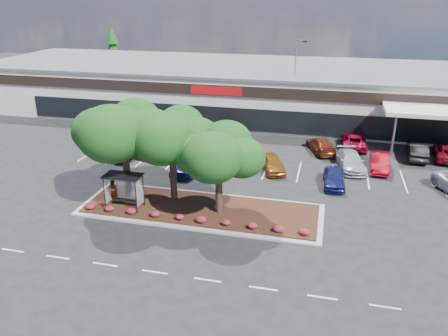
# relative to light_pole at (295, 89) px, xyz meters

# --- Properties ---
(ground) EXTENTS (160.00, 160.00, 0.00)m
(ground) POSITION_rel_light_pole_xyz_m (-2.51, -27.98, -4.55)
(ground) COLOR black
(ground) RESTS_ON ground
(retail_store) EXTENTS (80.40, 25.20, 6.25)m
(retail_store) POSITION_rel_light_pole_xyz_m (-2.44, 5.93, -1.39)
(retail_store) COLOR silver
(retail_store) RESTS_ON ground
(landscape_island) EXTENTS (18.00, 6.00, 0.26)m
(landscape_island) POSITION_rel_light_pole_xyz_m (-4.51, -23.98, -4.42)
(landscape_island) COLOR #9E9E99
(landscape_island) RESTS_ON ground
(lane_markings) EXTENTS (33.12, 20.06, 0.01)m
(lane_markings) POSITION_rel_light_pole_xyz_m (-2.65, -17.56, -4.54)
(lane_markings) COLOR silver
(lane_markings) RESTS_ON ground
(shrub_row) EXTENTS (17.00, 0.80, 0.50)m
(shrub_row) POSITION_rel_light_pole_xyz_m (-4.51, -26.08, -4.04)
(shrub_row) COLOR maroon
(shrub_row) RESTS_ON landscape_island
(bus_shelter) EXTENTS (2.75, 1.55, 2.59)m
(bus_shelter) POSITION_rel_light_pole_xyz_m (-10.01, -25.03, -2.24)
(bus_shelter) COLOR black
(bus_shelter) RESTS_ON landscape_island
(island_tree_west) EXTENTS (7.20, 7.20, 7.89)m
(island_tree_west) POSITION_rel_light_pole_xyz_m (-10.51, -23.48, -0.34)
(island_tree_west) COLOR #113C0F
(island_tree_west) RESTS_ON landscape_island
(island_tree_mid) EXTENTS (6.60, 6.60, 7.32)m
(island_tree_mid) POSITION_rel_light_pole_xyz_m (-7.01, -22.78, -0.63)
(island_tree_mid) COLOR #113C0F
(island_tree_mid) RESTS_ON landscape_island
(island_tree_east) EXTENTS (5.80, 5.80, 6.50)m
(island_tree_east) POSITION_rel_light_pole_xyz_m (-3.01, -24.28, -1.04)
(island_tree_east) COLOR #113C0F
(island_tree_east) RESTS_ON landscape_island
(conifer_north_west) EXTENTS (4.40, 4.40, 10.00)m
(conifer_north_west) POSITION_rel_light_pole_xyz_m (-32.51, 18.02, 0.45)
(conifer_north_west) COLOR #113C0F
(conifer_north_west) RESTS_ON ground
(person_waiting) EXTENTS (0.73, 0.52, 1.85)m
(person_waiting) POSITION_rel_light_pole_xyz_m (-11.16, -24.69, -3.36)
(person_waiting) COLOR #594C47
(person_waiting) RESTS_ON landscape_island
(light_pole) EXTENTS (1.43, 0.61, 10.24)m
(light_pole) POSITION_rel_light_pole_xyz_m (0.00, 0.00, 0.00)
(light_pole) COLOR #9E9E99
(light_pole) RESTS_ON ground
(car_0) EXTENTS (2.94, 5.07, 1.62)m
(car_0) POSITION_rel_light_pole_xyz_m (-14.52, -14.49, -3.74)
(car_0) COLOR black
(car_0) RESTS_ON ground
(car_1) EXTENTS (3.69, 5.08, 1.61)m
(car_1) POSITION_rel_light_pole_xyz_m (-11.33, -12.45, -3.74)
(car_1) COLOR black
(car_1) RESTS_ON ground
(car_2) EXTENTS (2.87, 5.49, 1.72)m
(car_2) POSITION_rel_light_pole_xyz_m (-11.57, -12.23, -3.69)
(car_2) COLOR maroon
(car_2) RESTS_ON ground
(car_3) EXTENTS (2.41, 4.90, 1.61)m
(car_3) POSITION_rel_light_pole_xyz_m (-7.82, -16.88, -3.74)
(car_3) COLOR navy
(car_3) RESTS_ON ground
(car_4) EXTENTS (3.18, 4.68, 1.48)m
(car_4) POSITION_rel_light_pole_xyz_m (-0.41, -14.80, -3.81)
(car_4) COLOR brown
(car_4) RESTS_ON ground
(car_5) EXTENTS (1.94, 4.32, 1.44)m
(car_5) POSITION_rel_light_pole_xyz_m (5.07, -16.90, -3.83)
(car_5) COLOR navy
(car_5) RESTS_ON ground
(car_6) EXTENTS (2.98, 5.43, 1.49)m
(car_6) POSITION_rel_light_pole_xyz_m (6.54, -12.63, -3.80)
(car_6) COLOR #A5AAB1
(car_6) RESTS_ON ground
(car_7) EXTENTS (1.80, 4.67, 1.52)m
(car_7) POSITION_rel_light_pole_xyz_m (9.07, -12.23, -3.79)
(car_7) COLOR maroon
(car_7) RESTS_ON ground
(car_9) EXTENTS (3.03, 5.08, 1.62)m
(car_9) POSITION_rel_light_pole_xyz_m (-17.72, -8.94, -3.74)
(car_9) COLOR #1B1457
(car_9) RESTS_ON ground
(car_10) EXTENTS (1.81, 4.90, 1.60)m
(car_10) POSITION_rel_light_pole_xyz_m (-7.62, -9.41, -3.75)
(car_10) COLOR maroon
(car_10) RESTS_ON ground
(car_11) EXTENTS (3.07, 4.86, 1.54)m
(car_11) POSITION_rel_light_pole_xyz_m (-7.69, -7.24, -3.78)
(car_11) COLOR black
(car_11) RESTS_ON ground
(car_12) EXTENTS (1.96, 4.22, 1.34)m
(car_12) POSITION_rel_light_pole_xyz_m (-5.94, -10.28, -3.88)
(car_12) COLOR brown
(car_12) RESTS_ON ground
(car_13) EXTENTS (3.57, 5.35, 1.44)m
(car_13) POSITION_rel_light_pole_xyz_m (3.68, -8.55, -3.83)
(car_13) COLOR maroon
(car_13) RESTS_ON ground
(car_14) EXTENTS (2.46, 5.32, 1.48)m
(car_14) POSITION_rel_light_pole_xyz_m (7.00, -6.35, -3.81)
(car_14) COLOR maroon
(car_14) RESTS_ON ground
(car_15) EXTENTS (2.01, 5.02, 1.62)m
(car_15) POSITION_rel_light_pole_xyz_m (12.89, -8.24, -3.74)
(car_15) COLOR black
(car_15) RESTS_ON ground
(car_16) EXTENTS (2.94, 5.37, 1.43)m
(car_16) POSITION_rel_light_pole_xyz_m (15.73, -7.87, -3.83)
(car_16) COLOR maroon
(car_16) RESTS_ON ground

